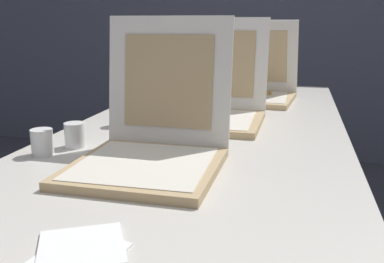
{
  "coord_description": "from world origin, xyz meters",
  "views": [
    {
      "loc": [
        0.29,
        -0.63,
        1.11
      ],
      "look_at": [
        0.02,
        0.47,
        0.81
      ],
      "focal_mm": 39.76,
      "sensor_mm": 36.0,
      "label": 1
    }
  ],
  "objects_px": {
    "pizza_box_back": "(255,89)",
    "cup_white_near_left": "(42,142)",
    "pizza_box_front": "(151,145)",
    "cup_white_far": "(172,101)",
    "cup_white_near_center": "(75,135)",
    "table": "(199,149)",
    "pizza_box_middle": "(214,107)",
    "cup_white_mid": "(121,116)",
    "napkin_pile": "(81,250)"
  },
  "relations": [
    {
      "from": "pizza_box_back",
      "to": "napkin_pile",
      "type": "bearing_deg",
      "value": -89.42
    },
    {
      "from": "cup_white_mid",
      "to": "cup_white_near_left",
      "type": "distance_m",
      "value": 0.37
    },
    {
      "from": "cup_white_mid",
      "to": "cup_white_far",
      "type": "distance_m",
      "value": 0.32
    },
    {
      "from": "pizza_box_front",
      "to": "cup_white_near_center",
      "type": "relative_size",
      "value": 5.6
    },
    {
      "from": "cup_white_near_center",
      "to": "pizza_box_front",
      "type": "bearing_deg",
      "value": -21.43
    },
    {
      "from": "table",
      "to": "pizza_box_back",
      "type": "xyz_separation_m",
      "value": [
        0.11,
        0.68,
        0.1
      ]
    },
    {
      "from": "pizza_box_back",
      "to": "cup_white_near_left",
      "type": "relative_size",
      "value": 5.4
    },
    {
      "from": "pizza_box_back",
      "to": "cup_white_far",
      "type": "height_order",
      "value": "pizza_box_back"
    },
    {
      "from": "pizza_box_front",
      "to": "cup_white_near_left",
      "type": "relative_size",
      "value": 5.6
    },
    {
      "from": "pizza_box_back",
      "to": "napkin_pile",
      "type": "distance_m",
      "value": 1.42
    },
    {
      "from": "pizza_box_middle",
      "to": "table",
      "type": "bearing_deg",
      "value": -90.99
    },
    {
      "from": "cup_white_far",
      "to": "cup_white_mid",
      "type": "bearing_deg",
      "value": -106.89
    },
    {
      "from": "table",
      "to": "napkin_pile",
      "type": "bearing_deg",
      "value": -91.94
    },
    {
      "from": "cup_white_near_left",
      "to": "pizza_box_middle",
      "type": "bearing_deg",
      "value": 53.25
    },
    {
      "from": "cup_white_near_left",
      "to": "napkin_pile",
      "type": "distance_m",
      "value": 0.56
    },
    {
      "from": "table",
      "to": "cup_white_near_center",
      "type": "bearing_deg",
      "value": -147.28
    },
    {
      "from": "pizza_box_back",
      "to": "table",
      "type": "bearing_deg",
      "value": -93.0
    },
    {
      "from": "table",
      "to": "cup_white_near_left",
      "type": "height_order",
      "value": "cup_white_near_left"
    },
    {
      "from": "cup_white_mid",
      "to": "cup_white_near_center",
      "type": "distance_m",
      "value": 0.28
    },
    {
      "from": "cup_white_mid",
      "to": "pizza_box_middle",
      "type": "bearing_deg",
      "value": 25.44
    },
    {
      "from": "cup_white_near_left",
      "to": "cup_white_near_center",
      "type": "bearing_deg",
      "value": 60.82
    },
    {
      "from": "pizza_box_front",
      "to": "cup_white_mid",
      "type": "distance_m",
      "value": 0.45
    },
    {
      "from": "pizza_box_front",
      "to": "cup_white_near_center",
      "type": "bearing_deg",
      "value": 159.01
    },
    {
      "from": "cup_white_mid",
      "to": "napkin_pile",
      "type": "height_order",
      "value": "cup_white_mid"
    },
    {
      "from": "table",
      "to": "cup_white_near_center",
      "type": "distance_m",
      "value": 0.39
    },
    {
      "from": "pizza_box_middle",
      "to": "napkin_pile",
      "type": "bearing_deg",
      "value": -91.26
    },
    {
      "from": "cup_white_near_left",
      "to": "napkin_pile",
      "type": "bearing_deg",
      "value": -51.42
    },
    {
      "from": "pizza_box_back",
      "to": "cup_white_near_left",
      "type": "bearing_deg",
      "value": -110.19
    },
    {
      "from": "cup_white_near_left",
      "to": "cup_white_mid",
      "type": "bearing_deg",
      "value": 77.95
    },
    {
      "from": "cup_white_near_center",
      "to": "table",
      "type": "bearing_deg",
      "value": 32.72
    },
    {
      "from": "cup_white_far",
      "to": "napkin_pile",
      "type": "bearing_deg",
      "value": -80.94
    },
    {
      "from": "cup_white_mid",
      "to": "pizza_box_back",
      "type": "bearing_deg",
      "value": 56.87
    },
    {
      "from": "cup_white_far",
      "to": "cup_white_near_center",
      "type": "xyz_separation_m",
      "value": [
        -0.12,
        -0.58,
        0.0
      ]
    },
    {
      "from": "pizza_box_back",
      "to": "cup_white_far",
      "type": "bearing_deg",
      "value": -129.18
    },
    {
      "from": "table",
      "to": "pizza_box_back",
      "type": "relative_size",
      "value": 6.06
    },
    {
      "from": "table",
      "to": "pizza_box_front",
      "type": "xyz_separation_m",
      "value": [
        -0.05,
        -0.31,
        0.1
      ]
    },
    {
      "from": "pizza_box_middle",
      "to": "cup_white_mid",
      "type": "bearing_deg",
      "value": -153.97
    },
    {
      "from": "cup_white_near_center",
      "to": "cup_white_near_left",
      "type": "xyz_separation_m",
      "value": [
        -0.05,
        -0.09,
        0.0
      ]
    },
    {
      "from": "pizza_box_middle",
      "to": "cup_white_far",
      "type": "relative_size",
      "value": 5.66
    },
    {
      "from": "pizza_box_back",
      "to": "cup_white_near_center",
      "type": "xyz_separation_m",
      "value": [
        -0.43,
        -0.89,
        -0.02
      ]
    },
    {
      "from": "pizza_box_back",
      "to": "cup_white_mid",
      "type": "xyz_separation_m",
      "value": [
        -0.4,
        -0.62,
        -0.02
      ]
    },
    {
      "from": "pizza_box_middle",
      "to": "napkin_pile",
      "type": "xyz_separation_m",
      "value": [
        -0.03,
        -0.94,
        -0.05
      ]
    },
    {
      "from": "napkin_pile",
      "to": "cup_white_mid",
      "type": "bearing_deg",
      "value": 108.66
    },
    {
      "from": "pizza_box_back",
      "to": "cup_white_far",
      "type": "relative_size",
      "value": 5.4
    },
    {
      "from": "cup_white_mid",
      "to": "cup_white_near_center",
      "type": "height_order",
      "value": "same"
    },
    {
      "from": "pizza_box_front",
      "to": "cup_white_far",
      "type": "xyz_separation_m",
      "value": [
        -0.15,
        0.69,
        -0.02
      ]
    },
    {
      "from": "pizza_box_front",
      "to": "napkin_pile",
      "type": "relative_size",
      "value": 2.19
    },
    {
      "from": "pizza_box_back",
      "to": "cup_white_mid",
      "type": "distance_m",
      "value": 0.74
    },
    {
      "from": "pizza_box_front",
      "to": "cup_white_mid",
      "type": "relative_size",
      "value": 5.6
    },
    {
      "from": "pizza_box_middle",
      "to": "pizza_box_back",
      "type": "bearing_deg",
      "value": 78.53
    }
  ]
}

